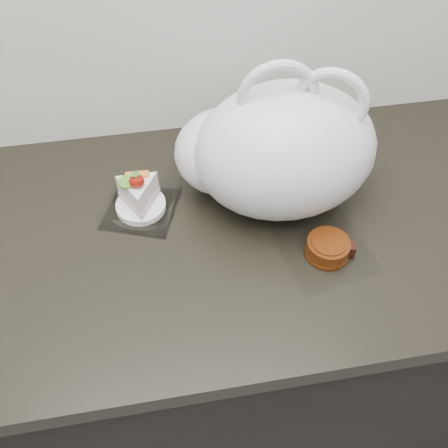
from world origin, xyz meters
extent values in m
cube|color=black|center=(0.00, 1.69, 0.43)|extent=(2.00, 0.60, 0.86)
cube|color=black|center=(0.00, 1.69, 0.88)|extent=(2.04, 0.64, 0.04)
cube|color=white|center=(-0.04, 1.76, 0.90)|extent=(0.17, 0.17, 0.00)
cylinder|color=white|center=(-0.04, 1.76, 0.91)|extent=(0.10, 0.10, 0.01)
ellipsoid|color=red|center=(-0.04, 1.75, 0.99)|extent=(0.03, 0.02, 0.03)
cone|color=#2D7223|center=(-0.04, 1.75, 1.00)|extent=(0.02, 0.02, 0.01)
cylinder|color=#5DA830|center=(-0.06, 1.76, 0.98)|extent=(0.04, 0.04, 0.00)
cube|color=orange|center=(-0.04, 1.78, 0.98)|extent=(0.04, 0.02, 0.00)
cube|color=white|center=(0.29, 1.59, 0.90)|extent=(0.18, 0.17, 0.00)
cylinder|color=#5B260A|center=(0.29, 1.59, 0.92)|extent=(0.10, 0.10, 0.03)
cylinder|color=#5B260A|center=(0.29, 1.59, 0.91)|extent=(0.10, 0.10, 0.01)
cylinder|color=#5B260A|center=(0.29, 1.59, 0.94)|extent=(0.08, 0.08, 0.00)
cube|color=black|center=(0.32, 1.58, 0.92)|extent=(0.02, 0.02, 0.03)
ellipsoid|color=white|center=(0.24, 1.74, 1.03)|extent=(0.39, 0.33, 0.25)
ellipsoid|color=white|center=(0.13, 1.79, 1.00)|extent=(0.23, 0.22, 0.16)
torus|color=white|center=(0.21, 1.75, 1.14)|extent=(0.14, 0.03, 0.14)
torus|color=white|center=(0.30, 1.72, 1.14)|extent=(0.12, 0.07, 0.13)
camera|label=1|loc=(0.01, 1.07, 1.63)|focal=40.00mm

